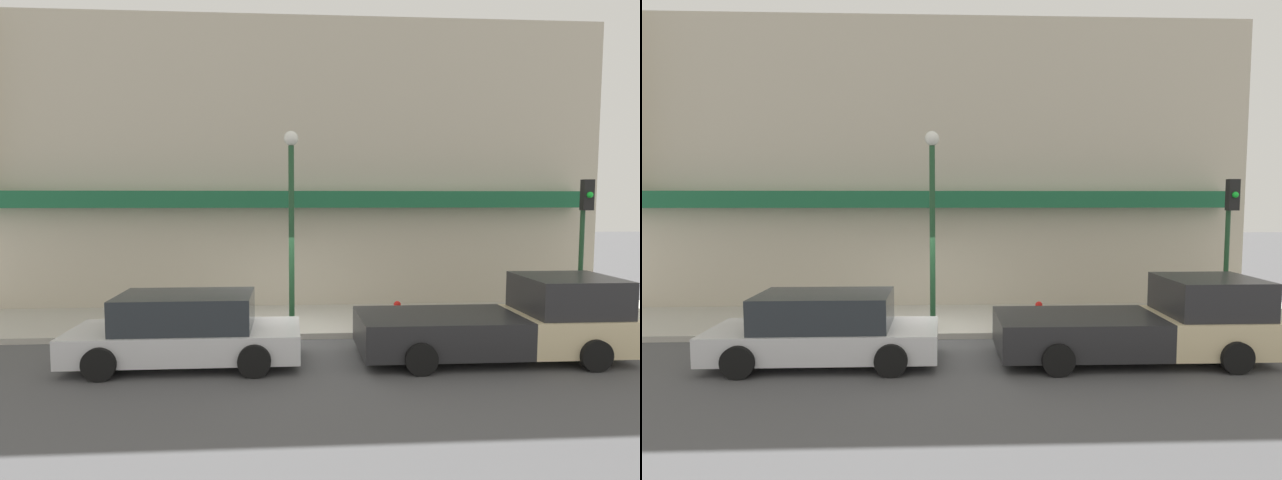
{
  "view_description": "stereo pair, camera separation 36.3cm",
  "coord_description": "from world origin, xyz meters",
  "views": [
    {
      "loc": [
        0.01,
        -12.02,
        3.42
      ],
      "look_at": [
        0.89,
        1.35,
        2.35
      ],
      "focal_mm": 28.0,
      "sensor_mm": 36.0,
      "label": 1
    },
    {
      "loc": [
        0.38,
        -12.04,
        3.42
      ],
      "look_at": [
        0.89,
        1.35,
        2.35
      ],
      "focal_mm": 28.0,
      "sensor_mm": 36.0,
      "label": 2
    }
  ],
  "objects": [
    {
      "name": "fire_hydrant",
      "position": [
        2.84,
        0.55,
        0.48
      ],
      "size": [
        0.2,
        0.2,
        0.67
      ],
      "color": "red",
      "rests_on": "sidewalk"
    },
    {
      "name": "street_lamp",
      "position": [
        0.11,
        0.38,
        3.3
      ],
      "size": [
        0.36,
        0.36,
        4.97
      ],
      "color": "#1E4728",
      "rests_on": "sidewalk"
    },
    {
      "name": "parked_car",
      "position": [
        -2.1,
        -1.67,
        0.72
      ],
      "size": [
        4.71,
        1.98,
        1.48
      ],
      "rotation": [
        0.0,
        0.0,
        0.04
      ],
      "color": "silver",
      "rests_on": "ground"
    },
    {
      "name": "building",
      "position": [
        -0.02,
        4.85,
        4.48
      ],
      "size": [
        19.8,
        3.8,
        9.41
      ],
      "color": "#BCB29E",
      "rests_on": "ground"
    },
    {
      "name": "pickup_truck",
      "position": [
        4.79,
        -1.67,
        0.77
      ],
      "size": [
        5.72,
        2.17,
        1.77
      ],
      "rotation": [
        0.0,
        0.0,
        -0.01
      ],
      "color": "beige",
      "rests_on": "ground"
    },
    {
      "name": "traffic_light",
      "position": [
        7.81,
        0.6,
        2.76
      ],
      "size": [
        0.28,
        0.42,
        3.81
      ],
      "color": "#1E4728",
      "rests_on": "sidewalk"
    },
    {
      "name": "ground_plane",
      "position": [
        0.0,
        0.0,
        0.0
      ],
      "size": [
        80.0,
        80.0,
        0.0
      ],
      "primitive_type": "plane",
      "color": "#4C4C4F"
    },
    {
      "name": "sidewalk",
      "position": [
        0.0,
        1.69,
        0.07
      ],
      "size": [
        36.0,
        3.37,
        0.15
      ],
      "color": "#B7B2A8",
      "rests_on": "ground"
    }
  ]
}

